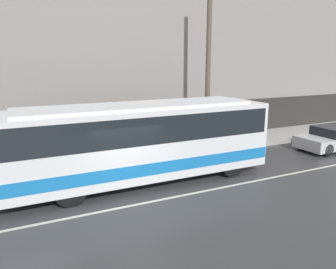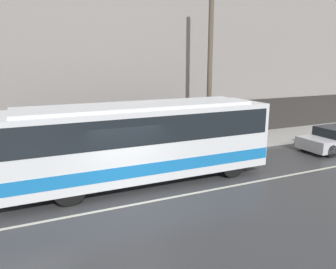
{
  "view_description": "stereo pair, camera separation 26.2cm",
  "coord_description": "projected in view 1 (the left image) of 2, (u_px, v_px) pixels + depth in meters",
  "views": [
    {
      "loc": [
        -3.45,
        -9.57,
        4.7
      ],
      "look_at": [
        2.14,
        1.98,
        1.79
      ],
      "focal_mm": 35.0,
      "sensor_mm": 36.0,
      "label": 1
    },
    {
      "loc": [
        -3.21,
        -9.68,
        4.7
      ],
      "look_at": [
        2.14,
        1.98,
        1.79
      ],
      "focal_mm": 35.0,
      "sensor_mm": 36.0,
      "label": 2
    }
  ],
  "objects": [
    {
      "name": "building_facade",
      "position": [
        84.0,
        68.0,
        16.25
      ],
      "size": [
        60.0,
        0.35,
        9.03
      ],
      "color": "gray",
      "rests_on": "ground_plane"
    },
    {
      "name": "ground_plane",
      "position": [
        136.0,
        205.0,
        10.9
      ],
      "size": [
        60.0,
        60.0,
        0.0
      ],
      "primitive_type": "plane",
      "color": "#38383A"
    },
    {
      "name": "lane_stripe",
      "position": [
        136.0,
        205.0,
        10.9
      ],
      "size": [
        54.0,
        0.14,
        0.01
      ],
      "color": "beige",
      "rests_on": "ground_plane"
    },
    {
      "name": "transit_bus",
      "position": [
        139.0,
        139.0,
        12.64
      ],
      "size": [
        10.52,
        2.57,
        3.09
      ],
      "color": "white",
      "rests_on": "ground_plane"
    },
    {
      "name": "pedestrian_waiting",
      "position": [
        87.0,
        139.0,
        16.19
      ],
      "size": [
        0.36,
        0.36,
        1.56
      ],
      "color": "#1E5933",
      "rests_on": "sidewalk"
    },
    {
      "name": "utility_pole_near",
      "position": [
        208.0,
        66.0,
        16.44
      ],
      "size": [
        0.25,
        0.25,
        8.53
      ],
      "color": "brown",
      "rests_on": "sidewalk"
    },
    {
      "name": "sidewalk",
      "position": [
        96.0,
        159.0,
        15.73
      ],
      "size": [
        60.0,
        3.04,
        0.17
      ],
      "color": "#A09E99",
      "rests_on": "ground_plane"
    }
  ]
}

